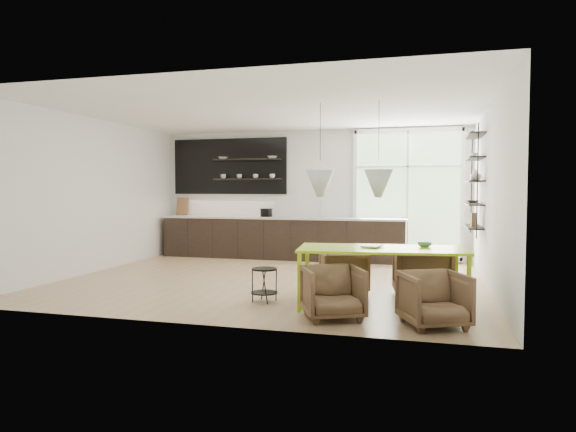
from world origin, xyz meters
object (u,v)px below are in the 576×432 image
Objects in this scene: armchair_back_left at (343,271)px; armchair_back_right at (422,272)px; armchair_front_right at (434,299)px; armchair_front_left at (333,292)px; dining_table at (381,252)px; wire_stool at (264,280)px.

armchair_back_left is 0.87× the size of armchair_back_right.
armchair_back_left reaches higher than armchair_front_right.
armchair_front_left is at bearing 48.08° from armchair_back_right.
armchair_front_left is at bearing 75.71° from armchair_back_left.
armchair_back_right is at bearing 71.60° from armchair_front_right.
dining_table is 1.13m from armchair_back_left.
armchair_back_right reaches higher than wire_stool.
dining_table is 1.01m from armchair_front_left.
wire_stool is (-0.95, -0.96, -0.01)m from armchair_back_left.
dining_table is at bearing 108.30° from armchair_back_left.
armchair_back_right is at bearing 31.52° from armchair_front_left.
dining_table is 2.82× the size of armchair_back_right.
armchair_back_left is 1.35m from wire_stool.
dining_table is at bearing 104.83° from armchair_front_right.
armchair_back_left is at bearing 120.37° from dining_table.
armchair_front_left is 1.01× the size of armchair_front_right.
dining_table is at bearing 47.84° from armchair_back_right.
armchair_back_left is 1.00× the size of armchair_front_left.
armchair_back_right is at bearing 22.90° from wire_stool.
armchair_back_left is 1.15m from armchair_back_right.
armchair_front_left is (-0.51, -0.77, -0.42)m from dining_table.
armchair_back_right is (1.15, -0.07, 0.05)m from armchair_back_left.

